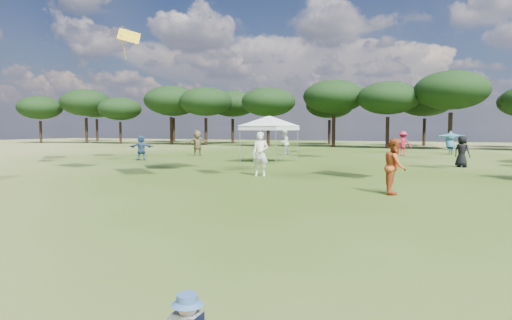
{
  "coord_description": "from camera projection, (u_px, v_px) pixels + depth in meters",
  "views": [
    {
      "loc": [
        1.53,
        -1.09,
        2.01
      ],
      "look_at": [
        -0.4,
        3.64,
        1.63
      ],
      "focal_mm": 30.0,
      "sensor_mm": 36.0,
      "label": 1
    }
  ],
  "objects": [
    {
      "name": "tree_line",
      "position": [
        441.0,
        96.0,
        44.2
      ],
      "size": [
        108.78,
        17.63,
        7.77
      ],
      "color": "black",
      "rests_on": "ground"
    },
    {
      "name": "tent_left",
      "position": [
        269.0,
        118.0,
        25.43
      ],
      "size": [
        5.27,
        5.27,
        3.07
      ],
      "rotation": [
        0.0,
        0.0,
        -0.22
      ],
      "color": "gray",
      "rests_on": "ground"
    },
    {
      "name": "festival_crowd",
      "position": [
        372.0,
        147.0,
        26.59
      ],
      "size": [
        30.38,
        23.98,
        1.91
      ],
      "color": "white",
      "rests_on": "ground"
    }
  ]
}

